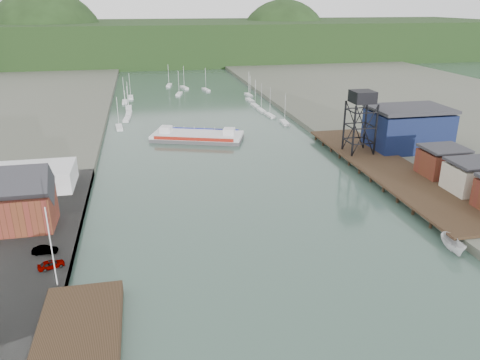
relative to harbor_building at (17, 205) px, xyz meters
name	(u,v)px	position (x,y,z in m)	size (l,w,h in m)	color
ground	(302,307)	(42.00, -30.00, -6.09)	(600.00, 600.00, 0.00)	#2A4134
west_quay	(21,259)	(2.00, -10.00, -5.29)	(16.00, 80.00, 1.60)	slate
west_stage	(80,330)	(13.00, -30.00, -5.19)	(10.00, 18.00, 1.80)	black
east_pier	(389,168)	(79.00, 15.00, -4.19)	(14.00, 70.00, 2.45)	black
harbor_building	(17,205)	(0.00, 0.00, 0.00)	(12.20, 8.20, 8.90)	#5D2F1A
white_shed	(30,178)	(-2.00, 20.00, -2.24)	(18.00, 12.00, 4.50)	silver
flagpole	(51,247)	(9.00, -20.00, 1.51)	(0.16, 0.16, 12.00)	silver
lift_tower	(362,101)	(77.00, 28.00, 9.56)	(6.50, 6.50, 16.00)	black
blue_shed	(408,129)	(92.00, 30.00, 0.98)	(20.50, 14.50, 11.30)	#0C1636
marina_sailboats	(192,103)	(42.08, 108.46, -5.74)	(57.71, 92.65, 0.90)	silver
distant_hills	(161,44)	(38.02, 271.35, 4.29)	(500.00, 120.00, 80.00)	black
chain_ferry	(197,136)	(38.04, 55.40, -4.98)	(28.90, 19.05, 3.87)	#4A494C
motorboat	(453,245)	(71.39, -20.70, -4.83)	(2.44, 6.49, 2.51)	silver
car_west_a	(51,264)	(7.47, -15.16, -3.83)	(1.54, 3.84, 1.31)	#999999
car_west_b	(45,250)	(5.79, -10.37, -3.86)	(1.34, 3.83, 1.26)	#999999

